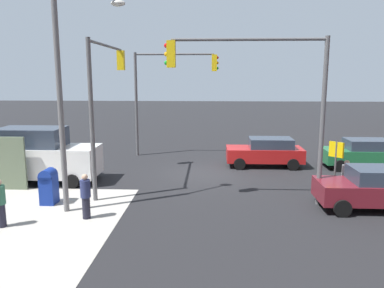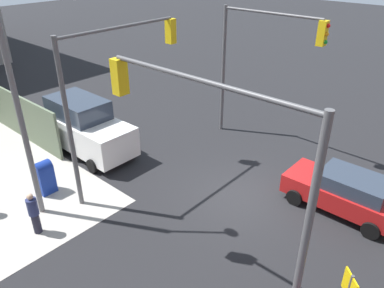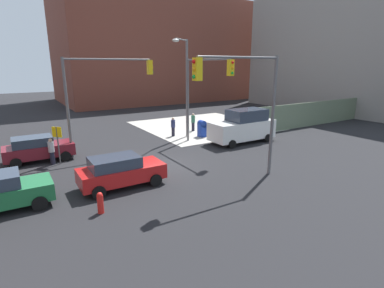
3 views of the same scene
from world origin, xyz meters
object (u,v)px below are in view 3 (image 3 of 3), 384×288
(traffic_signal_se_corner, at_px, (246,94))
(sedan_red, at_px, (120,171))
(traffic_signal_ne_corner, at_px, (203,85))
(pedestrian_walking_north, at_px, (193,122))
(pedestrian_waiting, at_px, (52,151))
(smokestack, at_px, (221,42))
(sedan_maroon, at_px, (38,148))
(mailbox_blue, at_px, (202,128))
(street_lamp_corner, at_px, (185,81))
(traffic_signal_nw_corner, at_px, (103,86))
(fire_hydrant, at_px, (100,202))
(pedestrian_crossing, at_px, (173,127))
(van_white_delivery, at_px, (243,126))

(traffic_signal_se_corner, height_order, sedan_red, traffic_signal_se_corner)
(traffic_signal_ne_corner, bearing_deg, pedestrian_walking_north, 65.46)
(traffic_signal_se_corner, xyz_separation_m, pedestrian_waiting, (-8.30, 8.30, -3.76))
(smokestack, distance_m, traffic_signal_ne_corner, 35.93)
(smokestack, distance_m, sedan_maroon, 42.66)
(mailbox_blue, bearing_deg, pedestrian_waiting, -174.29)
(street_lamp_corner, relative_size, mailbox_blue, 5.59)
(traffic_signal_ne_corner, height_order, street_lamp_corner, street_lamp_corner)
(smokestack, xyz_separation_m, traffic_signal_nw_corner, (-28.96, -25.50, -5.27))
(street_lamp_corner, bearing_deg, traffic_signal_nw_corner, -171.39)
(traffic_signal_se_corner, height_order, pedestrian_walking_north, traffic_signal_se_corner)
(traffic_signal_ne_corner, distance_m, fire_hydrant, 12.27)
(traffic_signal_ne_corner, distance_m, mailbox_blue, 4.99)
(traffic_signal_nw_corner, relative_size, street_lamp_corner, 0.81)
(traffic_signal_ne_corner, xyz_separation_m, street_lamp_corner, (0.41, 3.20, 0.06))
(street_lamp_corner, height_order, pedestrian_crossing, street_lamp_corner)
(traffic_signal_se_corner, xyz_separation_m, traffic_signal_ne_corner, (2.00, 6.86, 0.02))
(sedan_red, bearing_deg, traffic_signal_nw_corner, 79.15)
(pedestrian_crossing, xyz_separation_m, pedestrian_waiting, (-10.00, -2.70, 0.00))
(sedan_maroon, bearing_deg, smokestack, 36.92)
(mailbox_blue, bearing_deg, traffic_signal_ne_corner, -122.80)
(pedestrian_walking_north, bearing_deg, street_lamp_corner, -75.64)
(sedan_red, xyz_separation_m, pedestrian_crossing, (7.54, 8.38, 0.01))
(pedestrian_waiting, bearing_deg, pedestrian_crossing, -137.47)
(traffic_signal_se_corner, height_order, traffic_signal_ne_corner, same)
(pedestrian_crossing, distance_m, pedestrian_waiting, 10.36)
(traffic_signal_se_corner, xyz_separation_m, van_white_delivery, (5.51, 6.30, -3.34))
(traffic_signal_nw_corner, bearing_deg, pedestrian_crossing, 17.57)
(smokestack, xyz_separation_m, mailbox_blue, (-20.64, -25.00, -9.18))
(traffic_signal_nw_corner, distance_m, sedan_maroon, 5.82)
(pedestrian_waiting, bearing_deg, traffic_signal_nw_corner, -141.82)
(traffic_signal_se_corner, height_order, pedestrian_waiting, traffic_signal_se_corner)
(traffic_signal_ne_corner, bearing_deg, street_lamp_corner, 82.62)
(street_lamp_corner, xyz_separation_m, sedan_maroon, (-11.39, -0.60, -3.86))
(pedestrian_walking_north, bearing_deg, sedan_red, -77.39)
(pedestrian_crossing, bearing_deg, sedan_maroon, 122.27)
(traffic_signal_ne_corner, distance_m, pedestrian_waiting, 11.07)
(van_white_delivery, bearing_deg, smokestack, 56.26)
(smokestack, distance_m, street_lamp_corner, 33.25)
(traffic_signal_ne_corner, relative_size, sedan_maroon, 1.58)
(street_lamp_corner, xyz_separation_m, pedestrian_waiting, (-10.71, -1.77, -3.85))
(pedestrian_walking_north, bearing_deg, mailbox_blue, -43.91)
(sedan_red, bearing_deg, street_lamp_corner, 42.07)
(traffic_signal_ne_corner, bearing_deg, sedan_maroon, 166.65)
(pedestrian_waiting, bearing_deg, street_lamp_corner, -143.22)
(traffic_signal_se_corner, height_order, pedestrian_crossing, traffic_signal_se_corner)
(mailbox_blue, distance_m, sedan_maroon, 12.68)
(traffic_signal_nw_corner, xyz_separation_m, pedestrian_walking_north, (8.92, 2.90, -3.81))
(sedan_maroon, xyz_separation_m, pedestrian_walking_north, (13.27, 2.43, 0.02))
(traffic_signal_nw_corner, height_order, mailbox_blue, traffic_signal_nw_corner)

